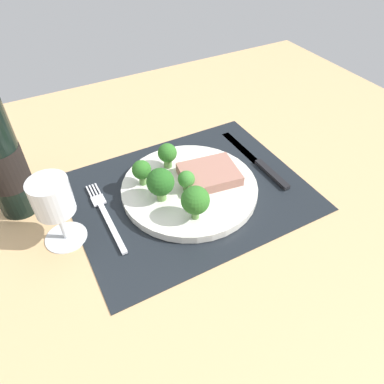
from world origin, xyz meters
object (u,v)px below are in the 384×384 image
object	(u,v)px
plate	(190,188)
knife	(259,163)
wine_bottle	(1,160)
steak	(209,174)
fork	(106,215)
wine_glass	(53,202)

from	to	relation	value
plate	knife	world-z (taller)	plate
plate	wine_bottle	world-z (taller)	wine_bottle
plate	wine_bottle	xyz separation A→B (cm)	(-29.82, 11.63, 10.03)
steak	fork	distance (cm)	21.26
steak	fork	xyz separation A→B (cm)	(-21.08, 1.30, -2.36)
knife	wine_bottle	size ratio (longest dim) A/B	0.77
fork	wine_bottle	size ratio (longest dim) A/B	0.65
wine_bottle	knife	bearing A→B (deg)	-13.28
fork	wine_glass	distance (cm)	11.40
wine_glass	fork	bearing A→B (deg)	12.07
knife	wine_glass	xyz separation A→B (cm)	(-41.58, -0.75, 8.22)
plate	knife	xyz separation A→B (cm)	(17.22, 0.53, -0.50)
fork	knife	size ratio (longest dim) A/B	0.83
plate	steak	bearing A→B (deg)	1.56
fork	wine_bottle	world-z (taller)	wine_bottle
plate	wine_glass	bearing A→B (deg)	-179.48
wine_bottle	plate	bearing A→B (deg)	-21.31
steak	wine_glass	bearing A→B (deg)	-179.32
wine_bottle	fork	bearing A→B (deg)	-37.86
wine_bottle	wine_glass	bearing A→B (deg)	-65.26
fork	knife	distance (cm)	33.92
knife	wine_bottle	distance (cm)	49.47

